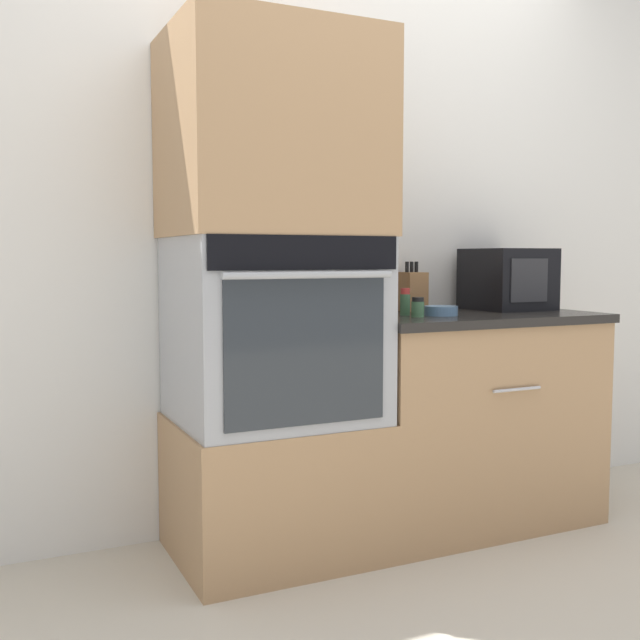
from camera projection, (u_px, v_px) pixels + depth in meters
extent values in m
plane|color=beige|center=(399.00, 566.00, 2.67)|extent=(12.00, 12.00, 0.00)
cube|color=silver|center=(324.00, 221.00, 3.13)|extent=(8.00, 0.05, 2.50)
cube|color=#A87F56|center=(274.00, 486.00, 2.77)|extent=(0.72, 0.60, 0.51)
cube|color=#9EA0A5|center=(273.00, 329.00, 2.72)|extent=(0.70, 0.59, 0.66)
cube|color=black|center=(307.00, 253.00, 2.43)|extent=(0.67, 0.01, 0.11)
cube|color=#33E54C|center=(307.00, 253.00, 2.42)|extent=(0.09, 0.00, 0.03)
cube|color=#282D33|center=(307.00, 351.00, 2.45)|extent=(0.57, 0.01, 0.49)
cylinder|color=#9EA0A5|center=(311.00, 275.00, 2.40)|extent=(0.59, 0.02, 0.02)
cube|color=#A87F56|center=(272.00, 137.00, 2.66)|extent=(0.72, 0.60, 0.71)
cube|color=#A87F56|center=(466.00, 421.00, 3.12)|extent=(1.01, 0.60, 0.84)
cube|color=black|center=(468.00, 317.00, 3.08)|extent=(1.03, 0.63, 0.03)
cylinder|color=#B7B7BC|center=(517.00, 389.00, 2.82)|extent=(0.22, 0.01, 0.01)
cube|color=black|center=(507.00, 279.00, 3.27)|extent=(0.31, 0.32, 0.27)
cube|color=#28282B|center=(529.00, 280.00, 3.11)|extent=(0.19, 0.01, 0.18)
cube|color=olive|center=(411.00, 292.00, 3.19)|extent=(0.09, 0.12, 0.17)
cylinder|color=black|center=(407.00, 267.00, 3.17)|extent=(0.02, 0.02, 0.04)
cylinder|color=black|center=(412.00, 267.00, 3.18)|extent=(0.02, 0.02, 0.04)
cylinder|color=black|center=(416.00, 267.00, 3.19)|extent=(0.02, 0.02, 0.04)
cylinder|color=#517599|center=(441.00, 311.00, 2.95)|extent=(0.13, 0.13, 0.04)
cylinder|color=#427047|center=(405.00, 305.00, 2.95)|extent=(0.04, 0.04, 0.08)
cylinder|color=red|center=(405.00, 291.00, 2.94)|extent=(0.04, 0.04, 0.02)
cylinder|color=#427047|center=(418.00, 309.00, 2.87)|extent=(0.05, 0.05, 0.06)
cylinder|color=black|center=(418.00, 299.00, 2.87)|extent=(0.05, 0.05, 0.02)
cylinder|color=brown|center=(362.00, 304.00, 3.15)|extent=(0.06, 0.06, 0.06)
cylinder|color=gold|center=(362.00, 295.00, 3.15)|extent=(0.05, 0.05, 0.02)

